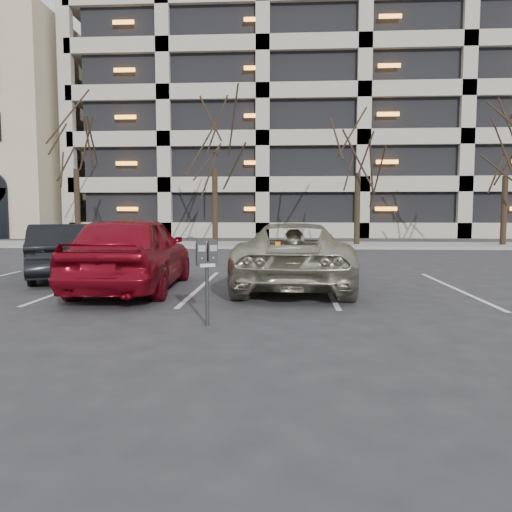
{
  "coord_description": "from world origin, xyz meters",
  "views": [
    {
      "loc": [
        0.47,
        -8.71,
        1.67
      ],
      "look_at": [
        -0.0,
        -0.5,
        0.95
      ],
      "focal_mm": 35.0,
      "sensor_mm": 36.0,
      "label": 1
    }
  ],
  "objects_px": {
    "tree_d": "(507,132)",
    "suv_silver": "(294,255)",
    "tree_b": "(214,121)",
    "parking_meter": "(207,261)",
    "tree_a": "(75,121)",
    "car_red": "(133,252)",
    "tree_c": "(359,127)",
    "car_dark": "(62,251)"
  },
  "relations": [
    {
      "from": "suv_silver",
      "to": "car_dark",
      "type": "xyz_separation_m",
      "value": [
        -5.86,
        1.22,
        -0.03
      ]
    },
    {
      "from": "tree_d",
      "to": "car_dark",
      "type": "relative_size",
      "value": 1.81
    },
    {
      "from": "tree_c",
      "to": "car_red",
      "type": "relative_size",
      "value": 1.66
    },
    {
      "from": "tree_b",
      "to": "tree_c",
      "type": "height_order",
      "value": "tree_b"
    },
    {
      "from": "tree_c",
      "to": "suv_silver",
      "type": "height_order",
      "value": "tree_c"
    },
    {
      "from": "car_red",
      "to": "suv_silver",
      "type": "bearing_deg",
      "value": -171.3
    },
    {
      "from": "parking_meter",
      "to": "car_red",
      "type": "bearing_deg",
      "value": 101.03
    },
    {
      "from": "suv_silver",
      "to": "car_red",
      "type": "relative_size",
      "value": 1.09
    },
    {
      "from": "parking_meter",
      "to": "suv_silver",
      "type": "distance_m",
      "value": 4.16
    },
    {
      "from": "tree_d",
      "to": "suv_silver",
      "type": "xyz_separation_m",
      "value": [
        -10.32,
        -13.6,
        -4.76
      ]
    },
    {
      "from": "tree_d",
      "to": "parking_meter",
      "type": "xyz_separation_m",
      "value": [
        -11.67,
        -17.52,
        -4.52
      ]
    },
    {
      "from": "tree_a",
      "to": "car_red",
      "type": "relative_size",
      "value": 1.78
    },
    {
      "from": "parking_meter",
      "to": "tree_a",
      "type": "bearing_deg",
      "value": 96.04
    },
    {
      "from": "tree_d",
      "to": "car_dark",
      "type": "xyz_separation_m",
      "value": [
        -16.18,
        -12.38,
        -4.79
      ]
    },
    {
      "from": "tree_d",
      "to": "parking_meter",
      "type": "height_order",
      "value": "tree_d"
    },
    {
      "from": "tree_a",
      "to": "parking_meter",
      "type": "height_order",
      "value": "tree_a"
    },
    {
      "from": "parking_meter",
      "to": "car_dark",
      "type": "bearing_deg",
      "value": 109.3
    },
    {
      "from": "suv_silver",
      "to": "car_dark",
      "type": "bearing_deg",
      "value": -9.99
    },
    {
      "from": "tree_b",
      "to": "tree_d",
      "type": "height_order",
      "value": "tree_b"
    },
    {
      "from": "parking_meter",
      "to": "suv_silver",
      "type": "xyz_separation_m",
      "value": [
        1.35,
        3.92,
        -0.24
      ]
    },
    {
      "from": "tree_b",
      "to": "parking_meter",
      "type": "height_order",
      "value": "tree_b"
    },
    {
      "from": "car_red",
      "to": "tree_b",
      "type": "bearing_deg",
      "value": -91.72
    },
    {
      "from": "tree_b",
      "to": "tree_d",
      "type": "xyz_separation_m",
      "value": [
        14.0,
        0.0,
        -0.67
      ]
    },
    {
      "from": "tree_b",
      "to": "parking_meter",
      "type": "distance_m",
      "value": 18.42
    },
    {
      "from": "tree_d",
      "to": "car_red",
      "type": "distance_m",
      "value": 20.38
    },
    {
      "from": "tree_c",
      "to": "car_red",
      "type": "height_order",
      "value": "tree_c"
    },
    {
      "from": "tree_d",
      "to": "car_red",
      "type": "bearing_deg",
      "value": -133.94
    },
    {
      "from": "parking_meter",
      "to": "tree_c",
      "type": "bearing_deg",
      "value": 53.08
    },
    {
      "from": "tree_c",
      "to": "car_red",
      "type": "xyz_separation_m",
      "value": [
        -6.77,
        -14.29,
        -4.94
      ]
    },
    {
      "from": "tree_b",
      "to": "tree_c",
      "type": "xyz_separation_m",
      "value": [
        7.0,
        0.0,
        -0.39
      ]
    },
    {
      "from": "tree_a",
      "to": "tree_c",
      "type": "distance_m",
      "value": 14.01
    },
    {
      "from": "tree_a",
      "to": "tree_b",
      "type": "relative_size",
      "value": 1.01
    },
    {
      "from": "tree_a",
      "to": "car_dark",
      "type": "relative_size",
      "value": 2.05
    },
    {
      "from": "suv_silver",
      "to": "tree_c",
      "type": "bearing_deg",
      "value": -101.99
    },
    {
      "from": "tree_a",
      "to": "tree_d",
      "type": "bearing_deg",
      "value": 0.0
    },
    {
      "from": "tree_a",
      "to": "parking_meter",
      "type": "xyz_separation_m",
      "value": [
        9.33,
        -17.52,
        -5.22
      ]
    },
    {
      "from": "tree_c",
      "to": "car_dark",
      "type": "distance_m",
      "value": 16.23
    },
    {
      "from": "tree_b",
      "to": "car_dark",
      "type": "height_order",
      "value": "tree_b"
    },
    {
      "from": "tree_b",
      "to": "parking_meter",
      "type": "xyz_separation_m",
      "value": [
        2.33,
        -17.52,
        -5.19
      ]
    },
    {
      "from": "car_dark",
      "to": "tree_d",
      "type": "bearing_deg",
      "value": -166.04
    },
    {
      "from": "tree_b",
      "to": "suv_silver",
      "type": "height_order",
      "value": "tree_b"
    },
    {
      "from": "tree_a",
      "to": "tree_c",
      "type": "height_order",
      "value": "tree_a"
    }
  ]
}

